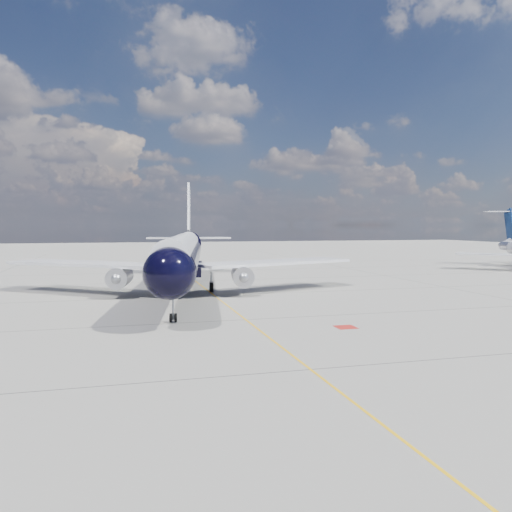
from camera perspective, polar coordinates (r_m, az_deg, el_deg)
name	(u,v)px	position (r m, az deg, el deg)	size (l,w,h in m)	color
ground	(191,278)	(76.39, -7.46, -2.45)	(320.00, 320.00, 0.00)	gray
taxiway_centerline	(195,281)	(71.47, -6.94, -2.86)	(0.16, 160.00, 0.01)	#F0AD0C
red_marking	(346,327)	(39.88, 10.21, -8.00)	(1.60, 1.60, 0.01)	maroon
main_airliner	(183,254)	(59.69, -8.34, 0.28)	(41.54, 51.03, 14.79)	black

